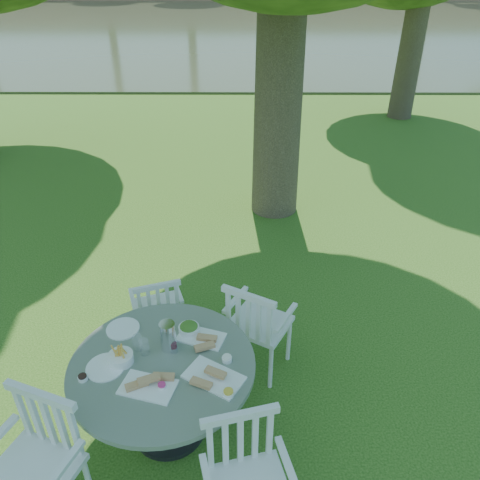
# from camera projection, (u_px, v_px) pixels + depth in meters

# --- Properties ---
(ground) EXTENTS (140.00, 140.00, 0.00)m
(ground) POSITION_uv_depth(u_px,v_px,m) (240.00, 322.00, 4.74)
(ground) COLOR #1C400D
(ground) RESTS_ON ground
(table) EXTENTS (1.32, 1.32, 0.72)m
(table) POSITION_uv_depth(u_px,v_px,m) (164.00, 378.00, 3.37)
(table) COLOR black
(table) RESTS_ON ground
(chair_ne) EXTENTS (0.63, 0.62, 0.94)m
(chair_ne) POSITION_uv_depth(u_px,v_px,m) (255.00, 324.00, 3.90)
(chair_ne) COLOR silver
(chair_ne) RESTS_ON ground
(chair_nw) EXTENTS (0.51, 0.50, 0.81)m
(chair_nw) POSITION_uv_depth(u_px,v_px,m) (158.00, 308.00, 4.18)
(chair_nw) COLOR silver
(chair_nw) RESTS_ON ground
(chair_sw) EXTENTS (0.63, 0.62, 0.99)m
(chair_sw) POSITION_uv_depth(u_px,v_px,m) (40.00, 453.00, 2.85)
(chair_sw) COLOR silver
(chair_sw) RESTS_ON ground
(chair_se) EXTENTS (0.57, 0.55, 0.93)m
(chair_se) POSITION_uv_depth(u_px,v_px,m) (245.00, 471.00, 2.79)
(chair_se) COLOR silver
(chair_se) RESTS_ON ground
(tableware) EXTENTS (1.15, 0.84, 0.23)m
(tableware) POSITION_uv_depth(u_px,v_px,m) (160.00, 350.00, 3.34)
(tableware) COLOR white
(tableware) RESTS_ON table
(river) EXTENTS (100.00, 28.00, 0.12)m
(river) POSITION_uv_depth(u_px,v_px,m) (243.00, 26.00, 24.36)
(river) COLOR #2F3720
(river) RESTS_ON ground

